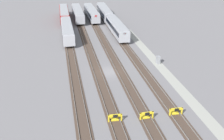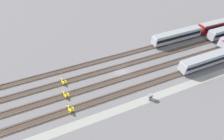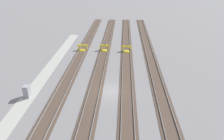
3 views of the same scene
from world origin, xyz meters
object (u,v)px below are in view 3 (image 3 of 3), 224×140
Objects in this scene: bumper_stop_nearest_track at (83,48)px; electrical_cabinet at (27,91)px; bumper_stop_near_inner_track at (105,48)px; bumper_stop_middle_track at (127,49)px.

bumper_stop_nearest_track is 1.25× the size of electrical_cabinet.
bumper_stop_middle_track is (0.37, 4.47, 0.00)m from bumper_stop_near_inner_track.
electrical_cabinet is (18.02, -8.64, 0.29)m from bumper_stop_near_inner_track.
bumper_stop_middle_track is (0.25, 8.97, 0.00)m from bumper_stop_nearest_track.
bumper_stop_middle_track is at bearing 85.28° from bumper_stop_near_inner_track.
electrical_cabinet is at bearing -36.60° from bumper_stop_middle_track.
bumper_stop_near_inner_track is at bearing -94.72° from bumper_stop_middle_track.
bumper_stop_near_inner_track is 1.00× the size of bumper_stop_middle_track.
bumper_stop_near_inner_track is 19.99m from electrical_cabinet.
bumper_stop_middle_track is at bearing 143.40° from electrical_cabinet.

